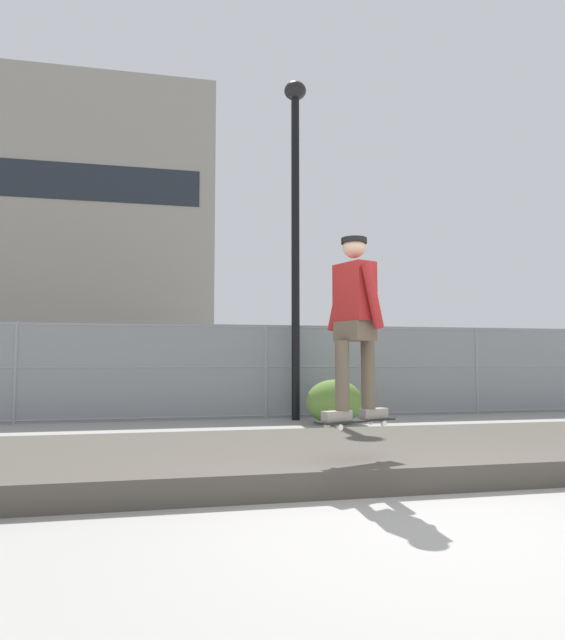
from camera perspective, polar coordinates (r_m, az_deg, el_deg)
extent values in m
plane|color=gray|center=(4.24, 16.55, -19.87)|extent=(120.00, 120.00, 0.00)
cube|color=#4C473F|center=(6.23, 6.41, -13.75)|extent=(16.26, 2.82, 0.23)
cube|color=black|center=(5.10, 7.63, -10.33)|extent=(0.82, 0.48, 0.02)
cylinder|color=silver|center=(5.34, 9.14, -10.41)|extent=(0.06, 0.05, 0.05)
cylinder|color=silver|center=(5.21, 10.49, -10.55)|extent=(0.06, 0.05, 0.05)
cylinder|color=silver|center=(5.01, 4.66, -10.87)|extent=(0.06, 0.05, 0.05)
cylinder|color=silver|center=(4.87, 5.98, -11.05)|extent=(0.06, 0.05, 0.05)
cube|color=#99999E|center=(5.27, 9.80, -10.25)|extent=(0.10, 0.15, 0.01)
cube|color=#99999E|center=(4.93, 5.31, -10.72)|extent=(0.10, 0.15, 0.01)
cube|color=gray|center=(5.24, 9.47, -9.56)|extent=(0.30, 0.20, 0.09)
cube|color=gray|center=(4.95, 5.67, -9.91)|extent=(0.30, 0.20, 0.09)
cylinder|color=brown|center=(5.17, 8.88, -5.67)|extent=(0.13, 0.13, 0.62)
cylinder|color=brown|center=(4.97, 6.24, -5.76)|extent=(0.13, 0.13, 0.62)
cube|color=brown|center=(5.07, 7.54, -1.17)|extent=(0.35, 0.40, 0.18)
cube|color=maroon|center=(5.11, 7.50, 2.87)|extent=(0.34, 0.43, 0.54)
cylinder|color=maroon|center=(5.29, 5.78, 1.96)|extent=(0.25, 0.17, 0.58)
cylinder|color=maroon|center=(4.92, 9.38, 2.45)|extent=(0.25, 0.17, 0.58)
sphere|color=tan|center=(5.17, 7.46, 7.54)|extent=(0.21, 0.21, 0.21)
cylinder|color=black|center=(5.19, 7.45, 8.17)|extent=(0.24, 0.24, 0.05)
cylinder|color=gray|center=(11.06, -26.06, -4.94)|extent=(0.06, 0.06, 1.85)
cylinder|color=gray|center=(10.89, -1.72, -5.38)|extent=(0.06, 0.06, 1.85)
cylinder|color=gray|center=(12.55, 19.57, -4.98)|extent=(0.06, 0.06, 1.85)
cylinder|color=gray|center=(10.91, -1.71, -0.72)|extent=(27.67, 0.04, 0.04)
cylinder|color=gray|center=(10.89, -1.72, -4.89)|extent=(27.67, 0.04, 0.04)
cylinder|color=gray|center=(10.95, -1.73, -9.91)|extent=(27.67, 0.04, 0.04)
cube|color=gray|center=(10.89, -1.72, -5.38)|extent=(27.67, 0.01, 1.85)
cylinder|color=black|center=(10.83, 1.36, 6.65)|extent=(0.16, 0.16, 6.37)
ellipsoid|color=black|center=(11.92, 1.33, 22.75)|extent=(0.44, 0.44, 0.36)
cube|color=silver|center=(14.82, -22.71, -5.72)|extent=(4.42, 1.85, 0.70)
cube|color=#23282D|center=(14.86, -23.40, -3.11)|extent=(2.22, 1.62, 0.64)
cylinder|color=black|center=(15.48, -17.12, -7.07)|extent=(0.64, 0.25, 0.64)
cylinder|color=black|center=(13.78, -17.85, -7.44)|extent=(0.64, 0.25, 0.64)
cylinder|color=black|center=(15.99, -26.96, -6.71)|extent=(0.64, 0.25, 0.64)
cube|color=gray|center=(47.20, -24.69, 7.53)|extent=(27.17, 15.32, 20.80)
cube|color=#1E232B|center=(40.58, -27.05, 13.13)|extent=(24.99, 0.04, 2.50)
ellipsoid|color=#567A33|center=(10.02, 5.43, -8.47)|extent=(1.04, 0.85, 0.80)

